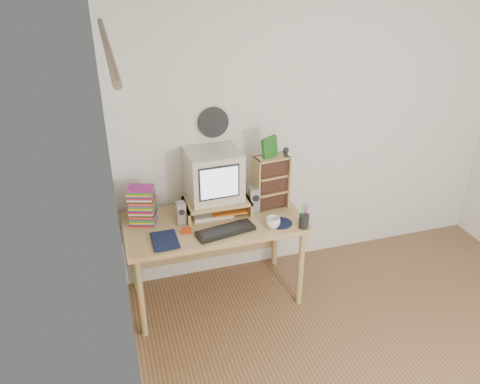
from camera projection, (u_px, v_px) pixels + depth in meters
back_wall at (318, 131)px, 4.03m from camera, size 3.50×0.00×3.50m
left_wall at (130, 300)px, 2.09m from camera, size 0.00×3.50×3.50m
curtain at (131, 257)px, 2.55m from camera, size 0.00×2.20×2.20m
wall_disc at (213, 123)px, 3.69m from camera, size 0.25×0.02×0.25m
desk at (213, 231)px, 3.79m from camera, size 1.40×0.70×0.75m
monitor_riser at (217, 203)px, 3.73m from camera, size 0.52×0.30×0.12m
crt_monitor at (214, 176)px, 3.67m from camera, size 0.42×0.42×0.39m
speaker_left at (181, 213)px, 3.59m from camera, size 0.07×0.07×0.18m
speaker_right at (254, 199)px, 3.76m from camera, size 0.09×0.09×0.21m
keyboard at (226, 231)px, 3.51m from camera, size 0.46×0.22×0.03m
dvd_stack at (143, 208)px, 3.58m from camera, size 0.22×0.19×0.27m
cd_rack at (271, 182)px, 3.77m from camera, size 0.28×0.17×0.45m
mug at (273, 222)px, 3.56m from camera, size 0.13×0.13×0.09m
diary at (152, 241)px, 3.37m from camera, size 0.23×0.17×0.05m
mousepad at (280, 223)px, 3.64m from camera, size 0.20×0.20×0.00m
pen_cup at (304, 219)px, 3.55m from camera, size 0.10×0.10×0.16m
papers at (218, 211)px, 3.77m from camera, size 0.32×0.24×0.04m
red_box at (186, 230)px, 3.51m from camera, size 0.08×0.06×0.04m
game_box at (270, 147)px, 3.62m from camera, size 0.13×0.07×0.17m
webcam at (286, 152)px, 3.66m from camera, size 0.05×0.05×0.08m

